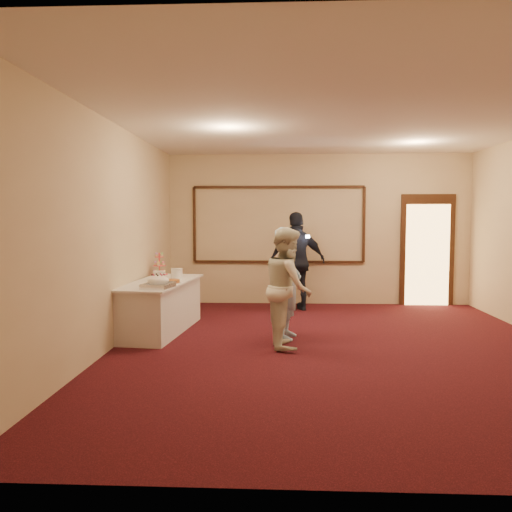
% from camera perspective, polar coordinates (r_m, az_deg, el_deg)
% --- Properties ---
extents(floor, '(7.00, 7.00, 0.00)m').
position_cam_1_polar(floor, '(6.82, 9.36, -10.37)').
color(floor, black).
rests_on(floor, ground).
extents(room_walls, '(6.04, 7.04, 3.02)m').
position_cam_1_polar(room_walls, '(6.61, 9.58, 6.88)').
color(room_walls, beige).
rests_on(room_walls, floor).
extents(wall_molding, '(3.45, 0.04, 1.55)m').
position_cam_1_polar(wall_molding, '(10.02, 2.58, 3.61)').
color(wall_molding, black).
rests_on(wall_molding, room_walls).
extents(doorway, '(1.05, 0.07, 2.20)m').
position_cam_1_polar(doorway, '(10.45, 18.97, 0.55)').
color(doorway, black).
rests_on(doorway, floor).
extents(buffet_table, '(1.02, 2.16, 0.77)m').
position_cam_1_polar(buffet_table, '(7.76, -10.89, -5.66)').
color(buffet_table, white).
rests_on(buffet_table, floor).
extents(pavlova_tray, '(0.42, 0.54, 0.18)m').
position_cam_1_polar(pavlova_tray, '(6.98, -11.11, -2.96)').
color(pavlova_tray, silver).
rests_on(pavlova_tray, buffet_table).
extents(cupcake_stand, '(0.28, 0.28, 0.41)m').
position_cam_1_polar(cupcake_stand, '(8.63, -10.98, -1.13)').
color(cupcake_stand, '#E94546').
rests_on(cupcake_stand, buffet_table).
extents(plate_stack_a, '(0.18, 0.18, 0.15)m').
position_cam_1_polar(plate_stack_a, '(7.74, -11.00, -2.26)').
color(plate_stack_a, white).
rests_on(plate_stack_a, buffet_table).
extents(plate_stack_b, '(0.19, 0.19, 0.16)m').
position_cam_1_polar(plate_stack_b, '(8.01, -9.05, -2.00)').
color(plate_stack_b, white).
rests_on(plate_stack_b, buffet_table).
extents(tart, '(0.28, 0.28, 0.06)m').
position_cam_1_polar(tart, '(7.43, -9.62, -2.90)').
color(tart, white).
rests_on(tart, buffet_table).
extents(man, '(0.47, 0.63, 1.60)m').
position_cam_1_polar(man, '(7.15, 3.64, -3.13)').
color(man, '#93BCE3').
rests_on(man, floor).
extents(woman, '(0.68, 0.83, 1.61)m').
position_cam_1_polar(woman, '(6.70, 3.65, -3.59)').
color(woman, silver).
rests_on(woman, floor).
extents(guest, '(1.16, 0.72, 1.85)m').
position_cam_1_polar(guest, '(9.36, 4.72, -0.61)').
color(guest, black).
rests_on(guest, floor).
extents(camera_flash, '(0.08, 0.05, 0.05)m').
position_cam_1_polar(camera_flash, '(9.11, 5.93, 2.23)').
color(camera_flash, white).
rests_on(camera_flash, guest).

